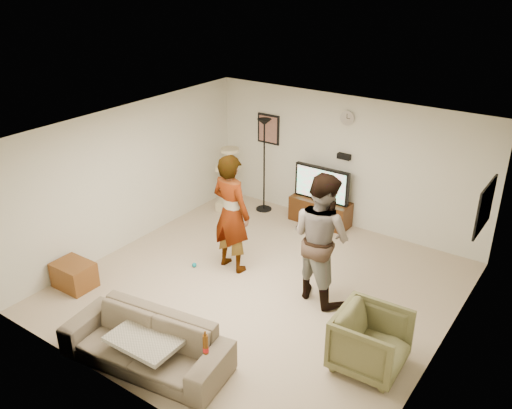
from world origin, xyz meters
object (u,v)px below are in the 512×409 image
Objects in this scene: side_table at (74,275)px; beer_bottle at (206,344)px; person_left at (231,213)px; tv at (322,184)px; floor_lamp at (264,166)px; person_right at (321,238)px; armchair at (371,341)px; cat_tree at (229,179)px; sofa at (146,343)px; tv_stand at (320,211)px.

beer_bottle is at bearing -10.85° from side_table.
tv is at bearing -93.68° from person_left.
person_right is (2.42, -2.09, 0.05)m from floor_lamp.
person_right reaches higher than beer_bottle.
person_left is at bearing 69.43° from armchair.
side_table is (-3.20, 0.61, -0.55)m from beer_bottle.
side_table is at bearing 169.15° from beer_bottle.
floor_lamp is 0.95× the size of person_right.
cat_tree is 4.69m from sofa.
tv_stand is at bearing -93.68° from person_left.
sofa is (0.53, -2.48, -0.67)m from person_left.
sofa is at bearing -65.36° from cat_tree.
armchair is at bearing -32.30° from cat_tree.
cat_tree reaches higher than tv.
person_right is 2.33× the size of armchair.
floor_lamp is at bearing 98.00° from sofa.
armchair reaches higher than side_table.
tv_stand is at bearing 83.17° from sofa.
tv_stand is at bearing 15.86° from cat_tree.
sofa is 1.09m from beer_bottle.
beer_bottle is 3.30m from side_table.
person_right is 8.01× the size of beer_bottle.
beer_bottle is at bearing -76.74° from tv.
tv_stand is 4.65m from side_table.
side_table is (-2.07, -4.16, -0.04)m from tv_stand.
tv is at bearing 0.00° from tv_stand.
sofa is at bearing -88.42° from tv_stand.
person_left reaches higher than side_table.
tv_stand is 1.91× the size of side_table.
side_table is (-2.07, -4.16, -0.61)m from tv.
beer_bottle is (2.94, -4.25, 0.08)m from cat_tree.
person_right is 2.58m from beer_bottle.
beer_bottle reaches higher than sofa.
person_left is at bearing 48.29° from side_table.
tv is at bearing 63.52° from side_table.
beer_bottle is (2.36, -4.66, -0.19)m from floor_lamp.
person_left is at bearing 121.59° from beer_bottle.
beer_bottle is (1.12, -4.77, 0.51)m from tv_stand.
beer_bottle reaches higher than side_table.
person_left is 1.59m from person_right.
tv is at bearing 34.88° from armchair.
armchair is at bearing 11.67° from side_table.
tv reaches higher than sofa.
person_right reaches higher than armchair.
tv_stand is 0.62× the size of floor_lamp.
floor_lamp is 2.33m from person_left.
person_right is at bearing -170.80° from person_left.
cat_tree is at bearing 106.23° from sofa.
sofa is 2.80m from armchair.
person_right is at bearing -29.38° from cat_tree.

